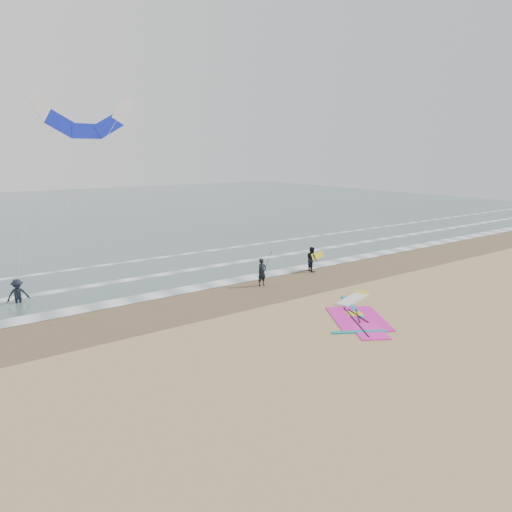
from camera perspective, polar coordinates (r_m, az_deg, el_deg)
ground at (r=21.77m, az=12.00°, el=-7.37°), size 120.00×120.00×0.00m
sea_water at (r=63.98m, az=-21.45°, el=5.20°), size 120.00×80.00×0.02m
wet_sand_band at (r=25.97m, az=2.25°, el=-3.79°), size 120.00×5.00×0.01m
foam_waterline at (r=29.47m, az=-3.03°, el=-1.74°), size 120.00×9.15×0.02m
windsurf_rig at (r=22.15m, az=12.62°, el=-6.95°), size 5.52×5.23×0.13m
person_standing at (r=25.82m, az=0.75°, el=-2.05°), size 0.60×0.42×1.59m
person_walking at (r=29.24m, az=6.98°, el=-0.39°), size 0.78×0.90×1.59m
person_wading at (r=25.72m, az=-27.69°, el=-3.58°), size 1.08×0.66×1.61m
held_pole at (r=25.90m, az=1.29°, el=-1.16°), size 0.17×0.86×1.82m
carried_kiteboard at (r=29.39m, az=7.70°, el=0.08°), size 1.30×0.51×0.39m
surf_kite at (r=30.44m, az=-20.59°, el=15.68°), size 8.47×4.65×10.00m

